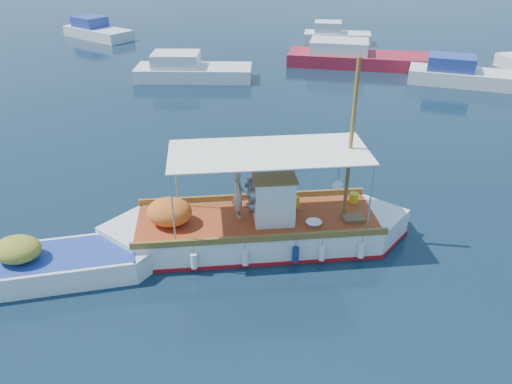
# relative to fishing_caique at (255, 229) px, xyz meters

# --- Properties ---
(ground) EXTENTS (160.00, 160.00, 0.00)m
(ground) POSITION_rel_fishing_caique_xyz_m (0.82, 0.27, -0.49)
(ground) COLOR black
(ground) RESTS_ON ground
(fishing_caique) EXTENTS (8.93, 4.14, 5.63)m
(fishing_caique) POSITION_rel_fishing_caique_xyz_m (0.00, 0.00, 0.00)
(fishing_caique) COLOR white
(fishing_caique) RESTS_ON ground
(dinghy) EXTENTS (5.70, 3.19, 1.49)m
(dinghy) POSITION_rel_fishing_caique_xyz_m (-5.17, -2.42, -0.18)
(dinghy) COLOR white
(dinghy) RESTS_ON ground
(bg_boat_nw) EXTENTS (7.10, 3.29, 1.80)m
(bg_boat_nw) POSITION_rel_fishing_caique_xyz_m (-6.51, 16.39, 0.00)
(bg_boat_nw) COLOR silver
(bg_boat_nw) RESTS_ON ground
(bg_boat_n) EXTENTS (9.38, 3.20, 1.80)m
(bg_boat_n) POSITION_rel_fishing_caique_xyz_m (3.28, 21.26, 0.00)
(bg_boat_n) COLOR maroon
(bg_boat_n) RESTS_ON ground
(bg_boat_ne) EXTENTS (6.71, 3.26, 1.80)m
(bg_boat_ne) POSITION_rel_fishing_caique_xyz_m (9.39, 17.94, 0.00)
(bg_boat_ne) COLOR silver
(bg_boat_ne) RESTS_ON ground
(bg_boat_far_w) EXTENTS (6.47, 4.93, 1.80)m
(bg_boat_far_w) POSITION_rel_fishing_caique_xyz_m (-17.24, 26.89, 0.00)
(bg_boat_far_w) COLOR silver
(bg_boat_far_w) RESTS_ON ground
(bg_boat_far_n) EXTENTS (5.06, 2.05, 1.80)m
(bg_boat_far_n) POSITION_rel_fishing_caique_xyz_m (1.87, 27.87, 0.00)
(bg_boat_far_n) COLOR silver
(bg_boat_far_n) RESTS_ON ground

